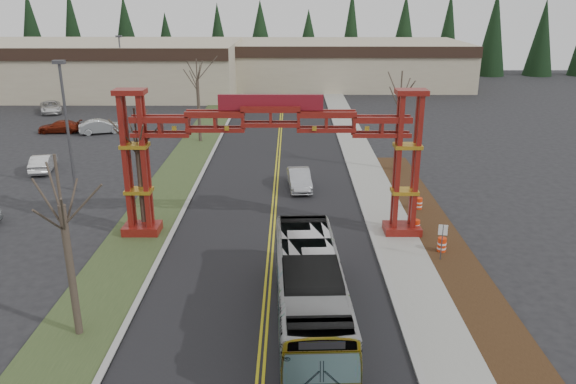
{
  "coord_description": "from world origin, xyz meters",
  "views": [
    {
      "loc": [
        1.16,
        -13.85,
        13.85
      ],
      "look_at": [
        1.01,
        15.23,
        3.7
      ],
      "focal_mm": 35.0,
      "sensor_mm": 36.0,
      "label": 1
    }
  ],
  "objects_px": {
    "transit_bus": "(310,292)",
    "bare_tree_right_far": "(400,99)",
    "barrel_mid": "(416,227)",
    "gateway_arch": "(271,139)",
    "barrel_north": "(419,204)",
    "parked_car_near_b": "(43,163)",
    "light_pole_far": "(121,65)",
    "parked_car_mid_a": "(60,127)",
    "parked_car_far_b": "(51,107)",
    "parked_car_far_a": "(101,127)",
    "silver_sedan": "(299,179)",
    "retail_building_east": "(345,63)",
    "bare_tree_median_far": "(197,81)",
    "retail_building_west": "(84,67)",
    "bare_tree_median_near": "(62,206)",
    "bare_tree_median_mid": "(137,142)",
    "light_pole_near": "(66,117)",
    "street_sign": "(443,235)",
    "barrel_south": "(442,246)"
  },
  "relations": [
    {
      "from": "parked_car_near_b",
      "to": "light_pole_far",
      "type": "xyz_separation_m",
      "value": [
        -1.82,
        30.88,
        4.53
      ]
    },
    {
      "from": "street_sign",
      "to": "barrel_north",
      "type": "xyz_separation_m",
      "value": [
        0.47,
        7.84,
        -1.12
      ]
    },
    {
      "from": "bare_tree_median_near",
      "to": "bare_tree_median_far",
      "type": "height_order",
      "value": "bare_tree_median_far"
    },
    {
      "from": "light_pole_far",
      "to": "bare_tree_right_far",
      "type": "bearing_deg",
      "value": -44.3
    },
    {
      "from": "parked_car_near_b",
      "to": "bare_tree_right_far",
      "type": "distance_m",
      "value": 30.07
    },
    {
      "from": "parked_car_far_a",
      "to": "light_pole_far",
      "type": "relative_size",
      "value": 0.5
    },
    {
      "from": "transit_bus",
      "to": "parked_car_near_b",
      "type": "distance_m",
      "value": 31.73
    },
    {
      "from": "parked_car_mid_a",
      "to": "parked_car_far_a",
      "type": "relative_size",
      "value": 0.99
    },
    {
      "from": "retail_building_east",
      "to": "barrel_south",
      "type": "height_order",
      "value": "retail_building_east"
    },
    {
      "from": "parked_car_mid_a",
      "to": "barrel_mid",
      "type": "bearing_deg",
      "value": 48.3
    },
    {
      "from": "retail_building_west",
      "to": "bare_tree_median_far",
      "type": "distance_m",
      "value": 37.76
    },
    {
      "from": "light_pole_near",
      "to": "gateway_arch",
      "type": "bearing_deg",
      "value": -28.42
    },
    {
      "from": "bare_tree_median_near",
      "to": "barrel_north",
      "type": "bearing_deg",
      "value": 40.03
    },
    {
      "from": "parked_car_near_b",
      "to": "parked_car_mid_a",
      "type": "bearing_deg",
      "value": -85.38
    },
    {
      "from": "retail_building_east",
      "to": "barrel_north",
      "type": "xyz_separation_m",
      "value": [
        -0.09,
        -57.87,
        -3.07
      ]
    },
    {
      "from": "gateway_arch",
      "to": "parked_car_far_a",
      "type": "distance_m",
      "value": 33.32
    },
    {
      "from": "silver_sedan",
      "to": "light_pole_near",
      "type": "bearing_deg",
      "value": 176.56
    },
    {
      "from": "gateway_arch",
      "to": "parked_car_far_b",
      "type": "xyz_separation_m",
      "value": [
        -29.08,
        38.09,
        -5.27
      ]
    },
    {
      "from": "bare_tree_median_far",
      "to": "light_pole_far",
      "type": "xyz_separation_m",
      "value": [
        -13.41,
        20.62,
        -0.83
      ]
    },
    {
      "from": "retail_building_west",
      "to": "parked_car_near_b",
      "type": "distance_m",
      "value": 42.27
    },
    {
      "from": "bare_tree_median_far",
      "to": "light_pole_far",
      "type": "distance_m",
      "value": 24.61
    },
    {
      "from": "retail_building_east",
      "to": "transit_bus",
      "type": "bearing_deg",
      "value": -96.34
    },
    {
      "from": "transit_bus",
      "to": "bare_tree_right_far",
      "type": "relative_size",
      "value": 1.43
    },
    {
      "from": "bare_tree_median_near",
      "to": "bare_tree_right_far",
      "type": "relative_size",
      "value": 0.98
    },
    {
      "from": "bare_tree_median_mid",
      "to": "bare_tree_median_far",
      "type": "height_order",
      "value": "bare_tree_median_far"
    },
    {
      "from": "retail_building_west",
      "to": "barrel_north",
      "type": "height_order",
      "value": "retail_building_west"
    },
    {
      "from": "bare_tree_median_mid",
      "to": "light_pole_near",
      "type": "relative_size",
      "value": 0.8
    },
    {
      "from": "bare_tree_right_far",
      "to": "barrel_mid",
      "type": "height_order",
      "value": "bare_tree_right_far"
    },
    {
      "from": "bare_tree_median_far",
      "to": "barrel_north",
      "type": "distance_m",
      "value": 26.9
    },
    {
      "from": "parked_car_near_b",
      "to": "parked_car_mid_a",
      "type": "relative_size",
      "value": 0.96
    },
    {
      "from": "barrel_north",
      "to": "transit_bus",
      "type": "bearing_deg",
      "value": -119.09
    },
    {
      "from": "gateway_arch",
      "to": "barrel_north",
      "type": "xyz_separation_m",
      "value": [
        9.91,
        4.09,
        -5.54
      ]
    },
    {
      "from": "retail_building_west",
      "to": "bare_tree_median_near",
      "type": "height_order",
      "value": "bare_tree_median_near"
    },
    {
      "from": "retail_building_east",
      "to": "barrel_south",
      "type": "xyz_separation_m",
      "value": [
        -0.24,
        -64.67,
        -3.04
      ]
    },
    {
      "from": "gateway_arch",
      "to": "retail_building_west",
      "type": "distance_m",
      "value": 61.78
    },
    {
      "from": "gateway_arch",
      "to": "parked_car_far_a",
      "type": "relative_size",
      "value": 4.0
    },
    {
      "from": "bare_tree_median_far",
      "to": "bare_tree_right_far",
      "type": "xyz_separation_m",
      "value": [
        18.0,
        -10.02,
        -0.01
      ]
    },
    {
      "from": "silver_sedan",
      "to": "bare_tree_right_far",
      "type": "xyz_separation_m",
      "value": [
        8.19,
        4.67,
        5.32
      ]
    },
    {
      "from": "light_pole_far",
      "to": "bare_tree_median_near",
      "type": "bearing_deg",
      "value": -76.28
    },
    {
      "from": "barrel_south",
      "to": "barrel_mid",
      "type": "xyz_separation_m",
      "value": [
        -0.88,
        2.81,
        -0.02
      ]
    },
    {
      "from": "parked_car_mid_a",
      "to": "barrel_south",
      "type": "xyz_separation_m",
      "value": [
        33.46,
        -29.88,
        -0.19
      ]
    },
    {
      "from": "parked_car_far_a",
      "to": "bare_tree_median_mid",
      "type": "xyz_separation_m",
      "value": [
        11.1,
        -26.28,
        4.92
      ]
    },
    {
      "from": "transit_bus",
      "to": "street_sign",
      "type": "height_order",
      "value": "transit_bus"
    },
    {
      "from": "parked_car_near_b",
      "to": "parked_car_far_b",
      "type": "bearing_deg",
      "value": -80.88
    },
    {
      "from": "parked_car_far_b",
      "to": "bare_tree_median_far",
      "type": "bearing_deg",
      "value": -59.14
    },
    {
      "from": "parked_car_near_b",
      "to": "light_pole_near",
      "type": "height_order",
      "value": "light_pole_near"
    },
    {
      "from": "silver_sedan",
      "to": "gateway_arch",
      "type": "bearing_deg",
      "value": -106.82
    },
    {
      "from": "transit_bus",
      "to": "light_pole_near",
      "type": "relative_size",
      "value": 1.23
    },
    {
      "from": "parked_car_far_b",
      "to": "parked_car_far_a",
      "type": "bearing_deg",
      "value": -72.73
    },
    {
      "from": "bare_tree_median_near",
      "to": "barrel_mid",
      "type": "bearing_deg",
      "value": 33.21
    }
  ]
}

